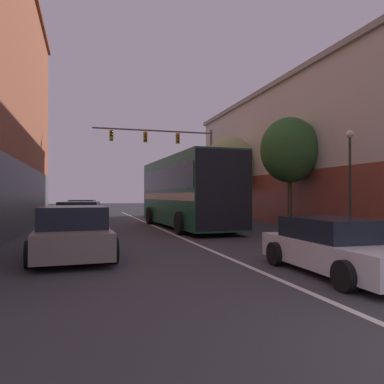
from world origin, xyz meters
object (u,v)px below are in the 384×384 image
at_px(bus, 186,189).
at_px(street_tree_near, 290,150).
at_px(parked_car_left_near, 83,210).
at_px(parked_car_left_mid, 72,233).
at_px(parked_car_left_far, 80,219).
at_px(hatchback_foreground, 339,247).
at_px(street_tree_far, 230,163).
at_px(parked_car_left_distant, 81,208).
at_px(street_lamp, 350,175).
at_px(traffic_signal_gantry, 174,150).

bearing_deg(bus, street_tree_near, -110.42).
xyz_separation_m(parked_car_left_near, parked_car_left_mid, (-0.28, -16.76, 0.01)).
bearing_deg(bus, parked_car_left_mid, 143.55).
relative_size(parked_car_left_mid, parked_car_left_far, 1.11).
relative_size(hatchback_foreground, street_tree_far, 0.72).
xyz_separation_m(bus, street_tree_far, (4.75, 5.61, 1.95)).
bearing_deg(bus, parked_car_left_distant, 17.28).
bearing_deg(street_lamp, parked_car_left_distant, 116.11).
relative_size(parked_car_left_far, parked_car_left_distant, 0.97).
distance_m(parked_car_left_mid, parked_car_left_distant, 23.39).
height_order(bus, street_tree_near, street_tree_near).
distance_m(parked_car_left_near, street_lamp, 18.30).
relative_size(parked_car_left_far, traffic_signal_gantry, 0.45).
height_order(parked_car_left_mid, traffic_signal_gantry, traffic_signal_gantry).
bearing_deg(parked_car_left_distant, street_tree_near, -143.39).
bearing_deg(parked_car_left_near, traffic_signal_gantry, -77.11).
bearing_deg(parked_car_left_near, street_tree_far, -101.14).
height_order(hatchback_foreground, parked_car_left_near, parked_car_left_near).
relative_size(street_lamp, street_tree_far, 0.74).
bearing_deg(parked_car_left_near, parked_car_left_distant, 7.04).
xyz_separation_m(street_lamp, street_tree_near, (-0.04, 4.54, 1.54)).
relative_size(parked_car_left_far, street_tree_far, 0.71).
bearing_deg(parked_car_left_mid, hatchback_foreground, -127.52).
height_order(hatchback_foreground, parked_car_left_distant, parked_car_left_distant).
distance_m(street_lamp, street_tree_near, 4.80).
height_order(parked_car_left_distant, street_lamp, street_lamp).
distance_m(parked_car_left_far, street_tree_near, 11.03).
distance_m(hatchback_foreground, parked_car_left_far, 11.53).
height_order(bus, parked_car_left_near, bus).
distance_m(parked_car_left_mid, parked_car_left_far, 6.18).
height_order(traffic_signal_gantry, street_tree_far, traffic_signal_gantry).
bearing_deg(parked_car_left_far, street_tree_far, -47.02).
height_order(parked_car_left_near, parked_car_left_far, parked_car_left_far).
relative_size(bus, parked_car_left_far, 2.43).
distance_m(parked_car_left_near, street_tree_far, 10.98).
bearing_deg(street_tree_near, street_lamp, -89.54).
xyz_separation_m(parked_car_left_far, street_tree_near, (10.50, 0.21, 3.40)).
bearing_deg(parked_car_left_mid, parked_car_left_far, -4.16).
distance_m(traffic_signal_gantry, street_tree_far, 5.15).
bearing_deg(parked_car_left_far, street_lamp, -106.05).
xyz_separation_m(parked_car_left_distant, street_tree_far, (10.13, -9.69, 3.36)).
height_order(hatchback_foreground, street_tree_far, street_tree_far).
height_order(street_lamp, street_tree_far, street_tree_far).
xyz_separation_m(bus, parked_car_left_far, (-5.35, -1.91, -1.36)).
xyz_separation_m(hatchback_foreground, parked_car_left_distant, (-5.52, 27.35, 0.05)).
bearing_deg(hatchback_foreground, bus, 2.15).
height_order(parked_car_left_far, street_tree_near, street_tree_near).
xyz_separation_m(hatchback_foreground, parked_car_left_mid, (-5.67, 3.96, 0.09)).
bearing_deg(parked_car_left_mid, parked_car_left_distant, -2.93).
xyz_separation_m(bus, parked_car_left_near, (-5.25, 8.68, -1.37)).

